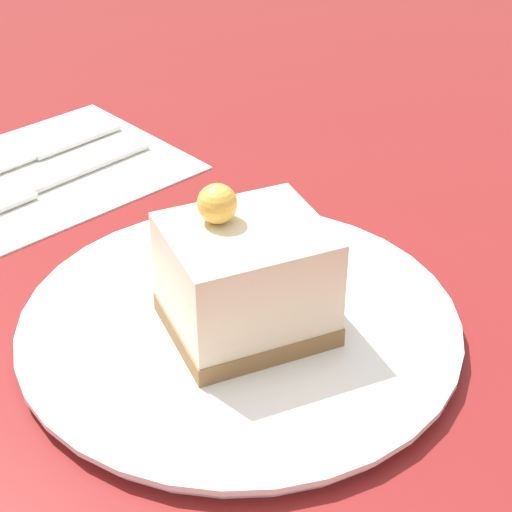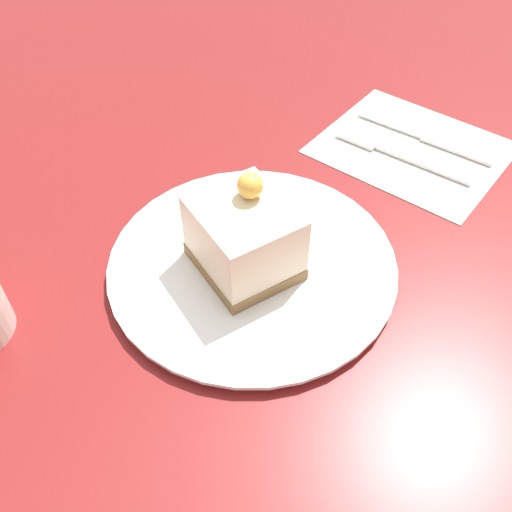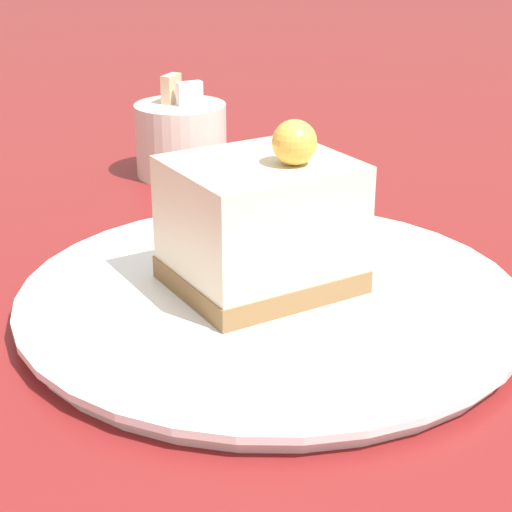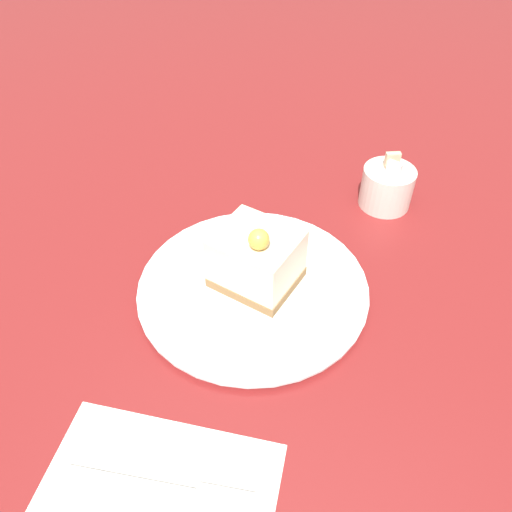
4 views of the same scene
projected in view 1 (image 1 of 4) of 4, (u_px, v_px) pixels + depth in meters
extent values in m
plane|color=maroon|center=(194.00, 327.00, 0.54)|extent=(4.00, 4.00, 0.00)
cylinder|color=white|center=(239.00, 326.00, 0.53)|extent=(0.26, 0.26, 0.01)
cylinder|color=white|center=(239.00, 321.00, 0.53)|extent=(0.27, 0.27, 0.00)
cube|color=olive|center=(246.00, 319.00, 0.52)|extent=(0.11, 0.11, 0.01)
cube|color=beige|center=(246.00, 271.00, 0.50)|extent=(0.10, 0.11, 0.06)
sphere|color=#EFB747|center=(217.00, 204.00, 0.48)|extent=(0.02, 0.02, 0.02)
cube|color=white|center=(50.00, 170.00, 0.71)|extent=(0.18, 0.21, 0.00)
cube|color=silver|center=(91.00, 166.00, 0.71)|extent=(0.02, 0.12, 0.00)
cube|color=silver|center=(2.00, 202.00, 0.66)|extent=(0.02, 0.05, 0.00)
cube|color=silver|center=(77.00, 140.00, 0.75)|extent=(0.02, 0.09, 0.00)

